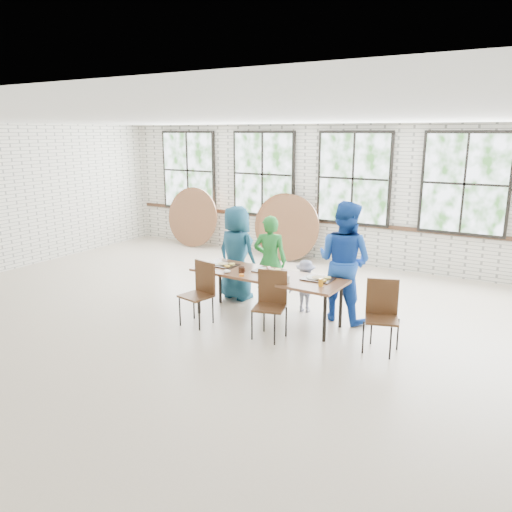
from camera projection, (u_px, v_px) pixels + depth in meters
The scene contains 11 objects.
room at pixel (353, 181), 10.53m from camera, with size 12.00×12.00×12.00m.
dining_table at pixel (267, 277), 7.55m from camera, with size 2.43×0.89×0.74m.
chair_near_left at pixel (201, 288), 7.48m from camera, with size 0.49×0.48×0.95m.
chair_near_right at pixel (271, 298), 7.00m from camera, with size 0.51×0.50×0.95m.
chair_spare at pixel (382, 309), 6.57m from camera, with size 0.53×0.52×0.95m.
adult_teal at pixel (237, 253), 8.54m from camera, with size 0.79×0.52×1.63m, color navy.
adult_green at pixel (270, 261), 8.23m from camera, with size 0.55×0.36×1.52m, color #20792E.
toddler at pixel (305, 286), 7.99m from camera, with size 0.55×0.32×0.85m, color #121439.
adult_blue at pixel (344, 261), 7.56m from camera, with size 0.90×0.70×1.84m, color #1849AE.
tabletop_clutter at pixel (270, 274), 7.47m from camera, with size 2.06×0.64×0.11m.
round_tops_leaning at pixel (252, 224), 11.71m from camera, with size 4.21×0.45×1.49m.
Camera 1 is at (3.64, -5.73, 2.83)m, focal length 35.00 mm.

